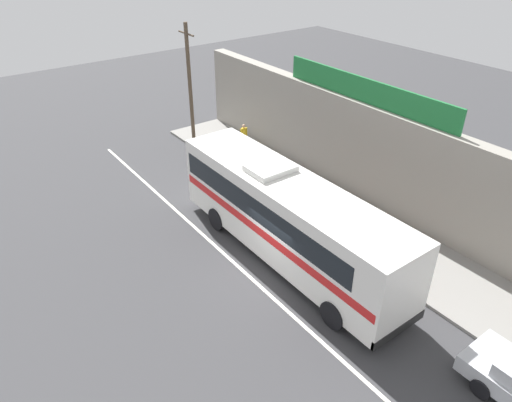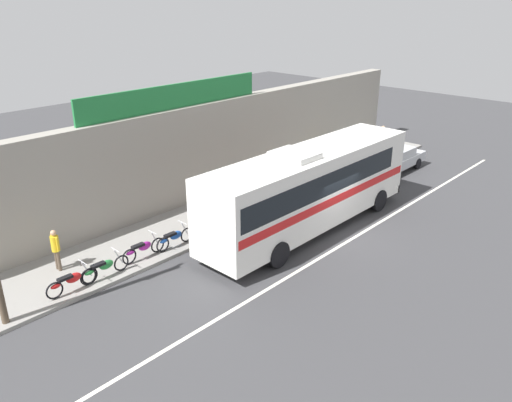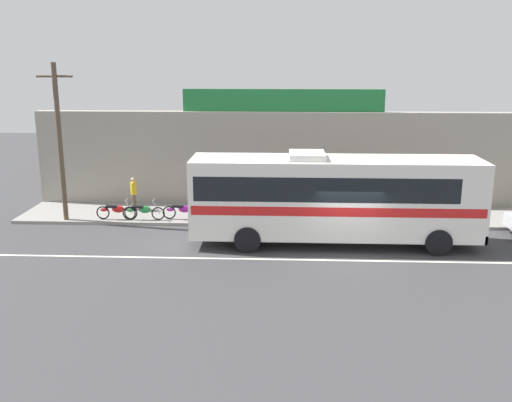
{
  "view_description": "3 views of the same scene",
  "coord_description": "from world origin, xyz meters",
  "px_view_note": "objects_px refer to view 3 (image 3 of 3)",
  "views": [
    {
      "loc": [
        11.29,
        -9.07,
        12.15
      ],
      "look_at": [
        -3.1,
        1.55,
        1.29
      ],
      "focal_mm": 33.09,
      "sensor_mm": 36.0,
      "label": 1
    },
    {
      "loc": [
        -16.85,
        -10.89,
        9.63
      ],
      "look_at": [
        -2.81,
        2.16,
        1.75
      ],
      "focal_mm": 35.48,
      "sensor_mm": 36.0,
      "label": 2
    },
    {
      "loc": [
        -2.59,
        -21.35,
        7.47
      ],
      "look_at": [
        -3.65,
        1.46,
        1.7
      ],
      "focal_mm": 40.35,
      "sensor_mm": 36.0,
      "label": 3
    }
  ],
  "objects_px": {
    "motorcycle_black": "(182,210)",
    "motorcycle_red": "(116,210)",
    "pedestrian_far_left": "(134,191)",
    "intercity_bus": "(333,195)",
    "motorcycle_green": "(213,211)",
    "utility_pole": "(60,140)",
    "motorcycle_orange": "(143,211)"
  },
  "relations": [
    {
      "from": "intercity_bus",
      "to": "pedestrian_far_left",
      "type": "xyz_separation_m",
      "value": [
        -9.28,
        4.46,
        -0.99
      ]
    },
    {
      "from": "intercity_bus",
      "to": "utility_pole",
      "type": "relative_size",
      "value": 1.63
    },
    {
      "from": "motorcycle_black",
      "to": "motorcycle_orange",
      "type": "bearing_deg",
      "value": -173.88
    },
    {
      "from": "motorcycle_green",
      "to": "motorcycle_black",
      "type": "bearing_deg",
      "value": 174.55
    },
    {
      "from": "utility_pole",
      "to": "motorcycle_black",
      "type": "bearing_deg",
      "value": 3.06
    },
    {
      "from": "motorcycle_black",
      "to": "pedestrian_far_left",
      "type": "distance_m",
      "value": 3.13
    },
    {
      "from": "utility_pole",
      "to": "pedestrian_far_left",
      "type": "height_order",
      "value": "utility_pole"
    },
    {
      "from": "motorcycle_green",
      "to": "motorcycle_black",
      "type": "xyz_separation_m",
      "value": [
        -1.42,
        0.14,
        0.0
      ]
    },
    {
      "from": "pedestrian_far_left",
      "to": "motorcycle_orange",
      "type": "bearing_deg",
      "value": -64.34
    },
    {
      "from": "motorcycle_black",
      "to": "motorcycle_red",
      "type": "bearing_deg",
      "value": -176.74
    },
    {
      "from": "motorcycle_orange",
      "to": "intercity_bus",
      "type": "bearing_deg",
      "value": -17.75
    },
    {
      "from": "motorcycle_orange",
      "to": "pedestrian_far_left",
      "type": "bearing_deg",
      "value": 115.66
    },
    {
      "from": "utility_pole",
      "to": "pedestrian_far_left",
      "type": "xyz_separation_m",
      "value": [
        2.72,
        1.86,
        -2.74
      ]
    },
    {
      "from": "pedestrian_far_left",
      "to": "intercity_bus",
      "type": "bearing_deg",
      "value": -25.69
    },
    {
      "from": "intercity_bus",
      "to": "motorcycle_green",
      "type": "distance_m",
      "value": 6.07
    },
    {
      "from": "utility_pole",
      "to": "motorcycle_orange",
      "type": "xyz_separation_m",
      "value": [
        3.57,
        0.09,
        -3.24
      ]
    },
    {
      "from": "motorcycle_red",
      "to": "pedestrian_far_left",
      "type": "relative_size",
      "value": 1.19
    },
    {
      "from": "motorcycle_green",
      "to": "motorcycle_red",
      "type": "relative_size",
      "value": 0.96
    },
    {
      "from": "motorcycle_black",
      "to": "intercity_bus",
      "type": "bearing_deg",
      "value": -23.58
    },
    {
      "from": "motorcycle_green",
      "to": "pedestrian_far_left",
      "type": "height_order",
      "value": "pedestrian_far_left"
    },
    {
      "from": "motorcycle_green",
      "to": "pedestrian_far_left",
      "type": "relative_size",
      "value": 1.14
    },
    {
      "from": "motorcycle_black",
      "to": "pedestrian_far_left",
      "type": "height_order",
      "value": "pedestrian_far_left"
    },
    {
      "from": "pedestrian_far_left",
      "to": "motorcycle_red",
      "type": "bearing_deg",
      "value": -102.97
    },
    {
      "from": "motorcycle_red",
      "to": "pedestrian_far_left",
      "type": "bearing_deg",
      "value": 77.03
    },
    {
      "from": "motorcycle_green",
      "to": "motorcycle_black",
      "type": "relative_size",
      "value": 0.95
    },
    {
      "from": "intercity_bus",
      "to": "motorcycle_red",
      "type": "relative_size",
      "value": 6.0
    },
    {
      "from": "pedestrian_far_left",
      "to": "motorcycle_green",
      "type": "bearing_deg",
      "value": -22.73
    },
    {
      "from": "motorcycle_red",
      "to": "pedestrian_far_left",
      "type": "height_order",
      "value": "pedestrian_far_left"
    },
    {
      "from": "intercity_bus",
      "to": "motorcycle_orange",
      "type": "relative_size",
      "value": 5.85
    },
    {
      "from": "motorcycle_red",
      "to": "motorcycle_black",
      "type": "bearing_deg",
      "value": 3.26
    },
    {
      "from": "utility_pole",
      "to": "motorcycle_black",
      "type": "xyz_separation_m",
      "value": [
        5.38,
        0.29,
        -3.24
      ]
    },
    {
      "from": "intercity_bus",
      "to": "motorcycle_red",
      "type": "height_order",
      "value": "intercity_bus"
    }
  ]
}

